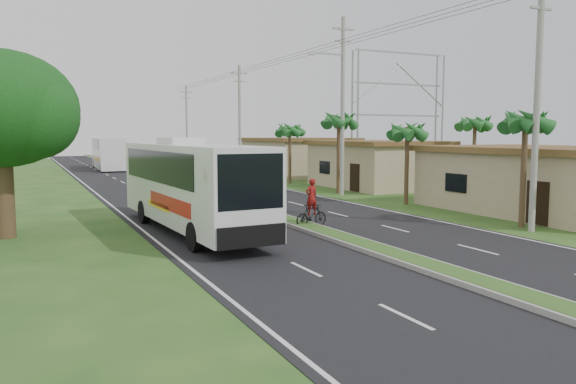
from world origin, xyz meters
name	(u,v)px	position (x,y,z in m)	size (l,w,h in m)	color
ground	(398,259)	(0.00, 0.00, 0.00)	(180.00, 180.00, 0.00)	#244C1C
road_asphalt	(215,198)	(0.00, 20.00, 0.01)	(14.00, 160.00, 0.02)	black
median_strip	(215,197)	(0.00, 20.00, 0.10)	(1.20, 160.00, 0.18)	gray
lane_edge_left	(109,204)	(-6.70, 20.00, 0.00)	(0.12, 160.00, 0.01)	silver
lane_edge_right	(305,194)	(6.70, 20.00, 0.00)	(0.12, 160.00, 0.01)	silver
shop_near	(545,179)	(14.00, 6.00, 1.78)	(8.60, 12.60, 3.52)	tan
shop_mid	(376,164)	(14.00, 22.00, 1.86)	(7.60, 10.60, 3.67)	tan
shop_far	(298,156)	(14.00, 36.00, 1.93)	(8.60, 11.60, 3.82)	tan
palm_verge_a	(526,122)	(9.00, 3.00, 4.74)	(2.40, 2.40, 5.45)	#473321
palm_verge_b	(407,131)	(9.40, 12.00, 4.36)	(2.40, 2.40, 5.05)	#473321
palm_verge_c	(339,121)	(8.80, 19.00, 5.12)	(2.40, 2.40, 5.85)	#473321
palm_verge_d	(290,130)	(9.30, 28.00, 4.55)	(2.40, 2.40, 5.25)	#473321
palm_behind_shop	(475,124)	(17.50, 15.00, 4.93)	(2.40, 2.40, 5.65)	#473321
utility_pole_a	(537,99)	(8.50, 2.00, 5.67)	(1.60, 0.28, 11.00)	gray
utility_pole_b	(342,104)	(8.47, 18.00, 6.26)	(3.20, 0.28, 12.00)	gray
utility_pole_c	(240,119)	(8.50, 38.00, 5.67)	(1.60, 0.28, 11.00)	gray
utility_pole_d	(187,125)	(8.50, 58.00, 5.42)	(1.60, 0.28, 10.50)	gray
billboard_lattice	(399,107)	(22.00, 30.00, 6.82)	(10.18, 1.18, 12.07)	gray
coach_bus_main	(190,180)	(-4.89, 8.16, 2.23)	(3.25, 12.64, 4.05)	silver
coach_bus_far	(108,152)	(-2.08, 54.43, 2.12)	(3.30, 12.91, 3.73)	white
motorcyclist	(311,210)	(0.42, 7.11, 0.79)	(1.74, 0.74, 2.20)	black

